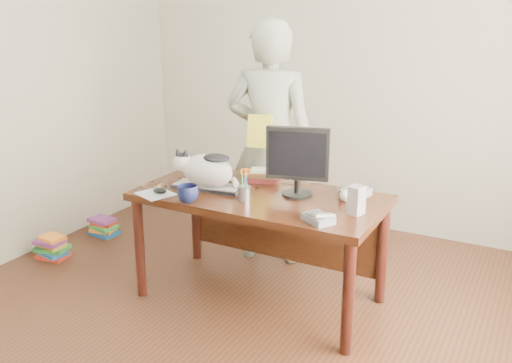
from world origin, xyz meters
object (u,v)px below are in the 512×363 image
object	(u,v)px
pen_cup	(244,191)
book_pile_a	(52,247)
keyboard	(208,187)
phone	(319,218)
baseball	(345,196)
book_stack	(263,176)
desk	(265,212)
book_pile_b	(104,227)
speaker	(356,200)
calculator	(355,193)
cat	(205,169)
mouse	(160,190)
coffee_mug	(188,194)
monitor	(297,158)
person	(270,143)

from	to	relation	value
pen_cup	book_pile_a	world-z (taller)	pen_cup
keyboard	phone	world-z (taller)	phone
baseball	book_stack	distance (m)	0.67
book_stack	book_pile_a	size ratio (longest dim) A/B	0.97
desk	book_pile_b	bearing A→B (deg)	171.03
speaker	baseball	bearing A→B (deg)	140.59
baseball	calculator	world-z (taller)	baseball
cat	pen_cup	size ratio (longest dim) A/B	2.23
mouse	baseball	xyz separation A→B (m)	(1.11, 0.42, 0.01)
coffee_mug	baseball	bearing A→B (deg)	28.37
desk	coffee_mug	size ratio (longest dim) A/B	11.95
book_pile_a	baseball	bearing A→B (deg)	8.11
desk	monitor	world-z (taller)	monitor
pen_cup	book_pile_a	xyz separation A→B (m)	(-1.72, -0.05, -0.72)
person	coffee_mug	bearing A→B (deg)	72.69
book_stack	desk	bearing A→B (deg)	-75.29
mouse	calculator	world-z (taller)	calculator
baseball	pen_cup	bearing A→B (deg)	-154.14
pen_cup	baseball	world-z (taller)	pen_cup
desk	baseball	distance (m)	0.57
book_pile_a	calculator	bearing A→B (deg)	10.94
book_pile_b	keyboard	bearing A→B (deg)	-16.77
person	book_pile_b	size ratio (longest dim) A/B	7.17
cat	book_stack	bearing A→B (deg)	45.56
desk	pen_cup	bearing A→B (deg)	-97.64
coffee_mug	person	distance (m)	0.99
pen_cup	phone	size ratio (longest dim) A/B	1.01
mouse	person	distance (m)	1.00
cat	book_stack	size ratio (longest dim) A/B	1.79
mouse	phone	size ratio (longest dim) A/B	0.55
desk	book_pile_b	xyz separation A→B (m)	(-1.72, 0.27, -0.53)
cat	monitor	bearing A→B (deg)	6.49
book_pile_b	desk	bearing A→B (deg)	-8.97
cat	coffee_mug	bearing A→B (deg)	-87.01
keyboard	pen_cup	bearing A→B (deg)	-21.98
monitor	book_pile_a	size ratio (longest dim) A/B	1.66
cat	calculator	size ratio (longest dim) A/B	2.20
book_pile_a	phone	bearing A→B (deg)	-2.06
person	book_pile_a	xyz separation A→B (m)	(-1.50, -0.84, -0.84)
mouse	person	xyz separation A→B (m)	(0.33, 0.93, 0.15)
pen_cup	phone	xyz separation A→B (m)	(0.56, -0.13, -0.03)
monitor	pen_cup	bearing A→B (deg)	-152.92
baseball	book_pile_b	size ratio (longest dim) A/B	0.29
mouse	person	size ratio (longest dim) A/B	0.06
phone	book_pile_b	bearing A→B (deg)	-165.16
cat	speaker	distance (m)	1.04
baseball	desk	bearing A→B (deg)	-174.91
monitor	calculator	bearing A→B (deg)	12.42
phone	person	world-z (taller)	person
desk	pen_cup	size ratio (longest dim) A/B	7.63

